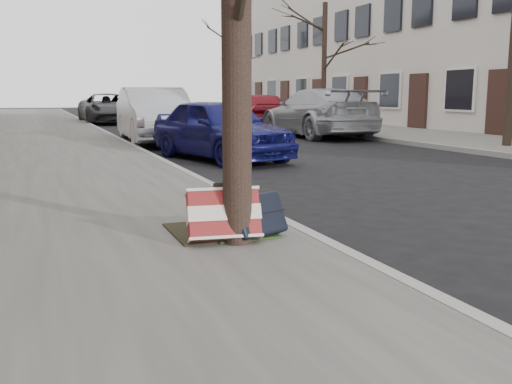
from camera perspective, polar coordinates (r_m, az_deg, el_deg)
name	(u,v)px	position (r m, az deg, el deg)	size (l,w,h in m)	color
ground	(488,256)	(5.21, 22.20, -5.94)	(120.00, 120.00, 0.00)	black
near_sidewalk	(27,137)	(18.66, -21.90, 5.09)	(5.00, 70.00, 0.12)	slate
far_sidewalk	(357,129)	(21.82, 10.05, 6.21)	(4.00, 70.00, 0.12)	slate
house_far	(459,39)	(25.83, 19.61, 14.19)	(6.70, 40.00, 7.20)	#BAB3A7
dirt_patch	(218,230)	(5.19, -3.77, -3.84)	(0.85, 0.85, 0.01)	black
suitcase_red	(224,215)	(4.76, -3.26, -2.33)	(0.59, 0.16, 0.43)	maroon
suitcase_navy	(257,215)	(4.88, 0.07, -2.32)	(0.52, 0.17, 0.37)	black
car_near_front	(220,129)	(11.88, -3.64, 6.34)	(1.52, 3.79, 1.29)	#111255
car_near_mid	(155,115)	(16.17, -10.05, 7.55)	(1.63, 4.68, 1.54)	#B2B4BA
car_near_back	(108,108)	(27.86, -14.57, 8.09)	(2.31, 5.01, 1.39)	#343439
car_far_front	(317,113)	(18.50, 6.13, 7.88)	(2.14, 5.27, 1.53)	#9EA0A5
car_far_back	(259,110)	(22.69, 0.26, 8.16)	(1.70, 4.24, 1.44)	maroon
tree_far_b	(324,65)	(22.88, 6.82, 12.49)	(0.20, 0.20, 4.70)	black
tree_far_c	(226,72)	(34.10, -3.02, 11.86)	(0.23, 0.23, 5.01)	black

